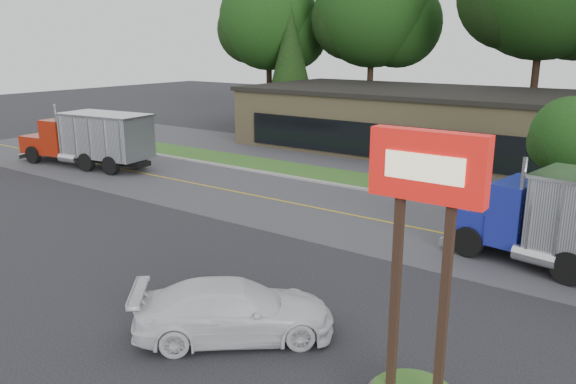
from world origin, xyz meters
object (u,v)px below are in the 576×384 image
dump_truck_blue (570,220)px  rally_car (234,310)px  dump_truck_red (91,138)px  bilo_sign (417,329)px

dump_truck_blue → rally_car: size_ratio=1.39×
dump_truck_red → rally_car: 23.50m
dump_truck_blue → rally_car: 11.66m
dump_truck_red → rally_car: (20.95, -10.58, -1.06)m
bilo_sign → dump_truck_blue: 10.30m
bilo_sign → dump_truck_red: (-26.09, 10.95, -0.21)m
dump_truck_red → dump_truck_blue: (27.03, -0.69, -0.01)m
bilo_sign → rally_car: (-5.14, 0.36, -1.27)m
dump_truck_red → rally_car: dump_truck_red is taller
dump_truck_red → rally_car: size_ratio=1.89×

